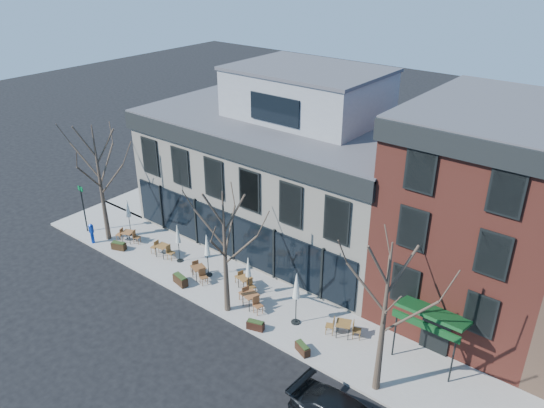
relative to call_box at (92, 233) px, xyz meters
The scene contains 25 objects.
ground 9.81m from the call_box, 25.47° to the left, with size 120.00×120.00×0.00m, color black.
sidewalk_front 12.27m from the call_box, ahead, with size 33.50×4.70×0.15m, color gray.
sidewalk_side 10.52m from the call_box, 103.42° to the left, with size 4.50×12.00×0.15m, color gray.
corner_building 13.40m from the call_box, 46.19° to the left, with size 18.39×10.39×11.10m.
red_brick_building 24.14m from the call_box, 22.82° to the left, with size 8.20×11.78×11.18m.
tree_corner 3.50m from the call_box, 71.73° to the left, with size 3.93×3.98×7.92m.
tree_mid 12.18m from the call_box, ahead, with size 3.50×3.55×7.04m.
tree_right 21.06m from the call_box, ahead, with size 3.72×3.77×7.48m.
sign_pole 2.16m from the call_box, 157.43° to the left, with size 0.50×0.10×3.40m.
call_box is the anchor object (origin of this frame).
cafe_set_0 2.34m from the call_box, 41.80° to the left, with size 1.77×1.04×0.91m.
cafe_set_1 5.23m from the call_box, 19.67° to the left, with size 1.85×0.81×0.96m.
cafe_set_2 8.61m from the call_box, ahead, with size 1.84×1.06×0.95m.
cafe_set_3 11.52m from the call_box, 11.90° to the left, with size 1.78×0.89×0.91m.
cafe_set_4 12.70m from the call_box, ahead, with size 1.95×0.96×1.00m.
cafe_set_5 17.97m from the call_box, ahead, with size 1.85×1.14×0.96m.
umbrella_0 2.73m from the call_box, 65.89° to the left, with size 0.42×0.42×2.60m.
umbrella_1 6.58m from the call_box, 18.19° to the left, with size 0.41×0.41×2.56m.
umbrella_2 8.99m from the call_box, 13.13° to the left, with size 0.44×0.44×2.75m.
umbrella_3 12.08m from the call_box, ahead, with size 0.40×0.40×2.47m.
umbrella_4 15.51m from the call_box, ahead, with size 0.49×0.49×3.06m.
planter_0 2.17m from the call_box, 14.81° to the left, with size 1.02×0.68×0.53m.
planter_1 8.07m from the call_box, ahead, with size 1.09×0.60×0.58m.
planter_2 14.06m from the call_box, ahead, with size 0.97×0.62×0.50m.
planter_3 16.95m from the call_box, ahead, with size 0.95×0.66×0.50m.
Camera 1 is at (19.33, -20.54, 17.93)m, focal length 35.00 mm.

